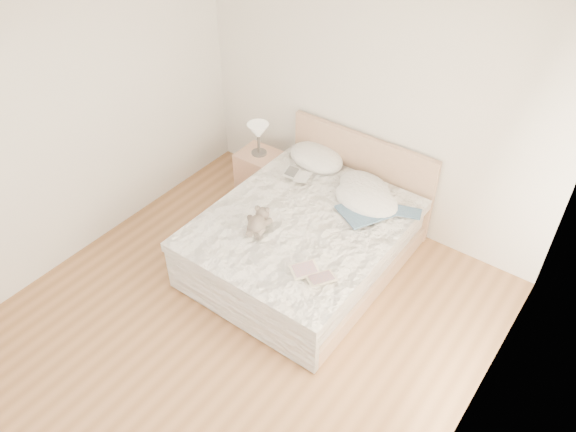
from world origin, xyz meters
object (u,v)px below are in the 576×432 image
(nightstand, at_px, (260,174))
(table_lamp, at_px, (258,133))
(childrens_book, at_px, (313,274))
(photo_book, at_px, (297,175))
(teddy_bear, at_px, (257,229))
(bed, at_px, (307,238))

(nightstand, bearing_deg, table_lamp, 92.73)
(table_lamp, distance_m, childrens_book, 2.04)
(nightstand, bearing_deg, photo_book, -13.90)
(table_lamp, bearing_deg, childrens_book, -38.22)
(table_lamp, bearing_deg, nightstand, -87.27)
(photo_book, xyz_separation_m, childrens_book, (0.95, -1.09, 0.00))
(table_lamp, height_order, childrens_book, table_lamp)
(nightstand, distance_m, teddy_bear, 1.43)
(table_lamp, xyz_separation_m, photo_book, (0.65, -0.16, -0.20))
(photo_book, bearing_deg, table_lamp, 151.26)
(bed, distance_m, nightstand, 1.24)
(photo_book, bearing_deg, childrens_book, -63.61)
(bed, bearing_deg, childrens_book, -52.24)
(bed, height_order, childrens_book, bed)
(bed, relative_size, teddy_bear, 7.16)
(table_lamp, distance_m, teddy_bear, 1.40)
(nightstand, height_order, teddy_bear, teddy_bear)
(childrens_book, relative_size, teddy_bear, 1.17)
(table_lamp, bearing_deg, photo_book, -14.18)
(table_lamp, relative_size, photo_book, 1.27)
(childrens_book, height_order, teddy_bear, teddy_bear)
(teddy_bear, bearing_deg, table_lamp, 104.33)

